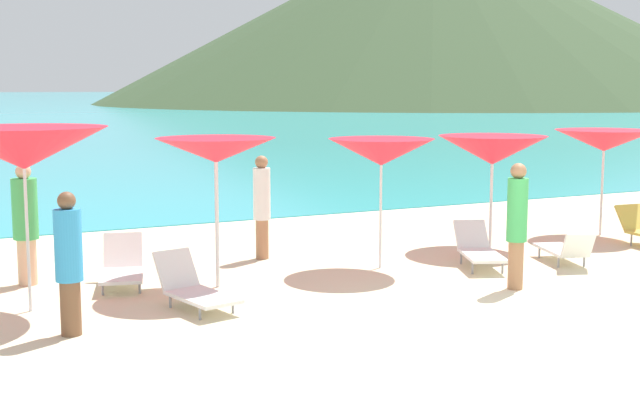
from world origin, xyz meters
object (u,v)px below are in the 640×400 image
at_px(lounge_chair_1, 194,288).
at_px(lounge_chair_2, 565,249).
at_px(lounge_chair_4, 478,249).
at_px(umbrella_3, 492,150).
at_px(umbrella_1, 216,151).
at_px(lounge_chair_3, 122,267).
at_px(beachgoer_1, 517,221).
at_px(umbrella_0, 23,148).
at_px(umbrella_4, 604,141).
at_px(beachgoer_0, 25,222).
at_px(beachgoer_3, 262,204).
at_px(umbrella_2, 381,152).
at_px(beachgoer_2, 69,260).

height_order(lounge_chair_1, lounge_chair_2, lounge_chair_1).
relative_size(lounge_chair_2, lounge_chair_4, 0.90).
bearing_deg(umbrella_3, umbrella_1, -172.14).
relative_size(lounge_chair_3, beachgoer_1, 0.76).
bearing_deg(lounge_chair_1, umbrella_0, 145.92).
height_order(umbrella_4, beachgoer_0, umbrella_4).
distance_m(lounge_chair_2, lounge_chair_3, 7.19).
bearing_deg(beachgoer_1, lounge_chair_1, -128.89).
height_order(beachgoer_0, beachgoer_3, beachgoer_0).
distance_m(lounge_chair_1, beachgoer_0, 3.07).
height_order(umbrella_3, beachgoer_0, umbrella_3).
xyz_separation_m(lounge_chair_1, beachgoer_1, (4.55, -1.05, 0.73)).
height_order(umbrella_0, umbrella_2, umbrella_0).
bearing_deg(lounge_chair_1, lounge_chair_3, 96.04).
distance_m(beachgoer_0, beachgoer_3, 3.89).
height_order(umbrella_2, lounge_chair_4, umbrella_2).
distance_m(lounge_chair_3, beachgoer_2, 2.59).
xyz_separation_m(umbrella_1, umbrella_4, (8.32, 0.82, -0.14)).
bearing_deg(beachgoer_1, lounge_chair_2, 92.97).
bearing_deg(lounge_chair_4, beachgoer_0, -173.42).
xyz_separation_m(umbrella_3, beachgoer_2, (-7.96, -2.33, -0.87)).
xyz_separation_m(umbrella_2, lounge_chair_3, (-4.08, 0.58, -1.60)).
xyz_separation_m(lounge_chair_4, beachgoer_1, (-0.48, -1.53, 0.70)).
relative_size(lounge_chair_3, beachgoer_3, 0.79).
bearing_deg(lounge_chair_1, lounge_chair_4, -7.05).
height_order(lounge_chair_3, beachgoer_3, beachgoer_3).
bearing_deg(beachgoer_3, beachgoer_2, -26.21).
distance_m(lounge_chair_1, lounge_chair_2, 6.43).
height_order(umbrella_2, beachgoer_1, umbrella_2).
height_order(umbrella_0, umbrella_3, umbrella_0).
relative_size(umbrella_0, umbrella_2, 1.15).
bearing_deg(umbrella_2, beachgoer_3, 132.85).
distance_m(umbrella_0, beachgoer_3, 4.62).
relative_size(beachgoer_1, beachgoer_3, 1.04).
relative_size(umbrella_3, beachgoer_2, 1.19).
distance_m(lounge_chair_4, beachgoer_2, 6.84).
bearing_deg(umbrella_3, lounge_chair_4, -133.69).
xyz_separation_m(umbrella_0, beachgoer_0, (0.18, 1.61, -1.20)).
distance_m(beachgoer_2, beachgoer_3, 4.96).
bearing_deg(lounge_chair_1, umbrella_2, 4.74).
bearing_deg(umbrella_2, beachgoer_0, 166.20).
bearing_deg(lounge_chair_4, lounge_chair_2, 3.05).
height_order(lounge_chair_1, beachgoer_3, beachgoer_3).
xyz_separation_m(umbrella_4, lounge_chair_3, (-9.57, -0.15, -1.59)).
height_order(umbrella_4, beachgoer_2, umbrella_4).
distance_m(beachgoer_0, beachgoer_2, 2.96).
bearing_deg(beachgoer_0, lounge_chair_4, -109.81).
distance_m(umbrella_3, lounge_chair_3, 6.98).
bearing_deg(lounge_chair_4, umbrella_3, 68.60).
xyz_separation_m(umbrella_3, beachgoer_0, (-8.06, 0.63, -0.83)).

